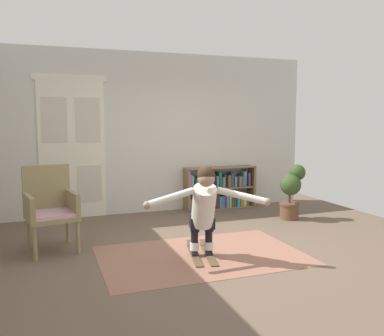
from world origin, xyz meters
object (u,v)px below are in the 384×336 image
bookshelf (220,190)px  skis_pair (201,253)px  wicker_chair (50,206)px  potted_plant (291,188)px  person_skier (204,205)px

bookshelf → skis_pair: 2.82m
bookshelf → wicker_chair: wicker_chair is taller
wicker_chair → skis_pair: (1.77, -0.86, -0.56)m
bookshelf → wicker_chair: (-3.09, -1.61, 0.23)m
wicker_chair → skis_pair: 2.04m
potted_plant → skis_pair: size_ratio=1.02×
wicker_chair → bookshelf: bearing=27.4°
skis_pair → person_skier: 0.69m
bookshelf → potted_plant: size_ratio=1.48×
bookshelf → skis_pair: bookshelf is taller
skis_pair → person_skier: size_ratio=0.64×
person_skier → wicker_chair: bearing=148.5°
bookshelf → potted_plant: 1.47m
bookshelf → person_skier: size_ratio=0.97×
person_skier → skis_pair: bearing=77.9°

